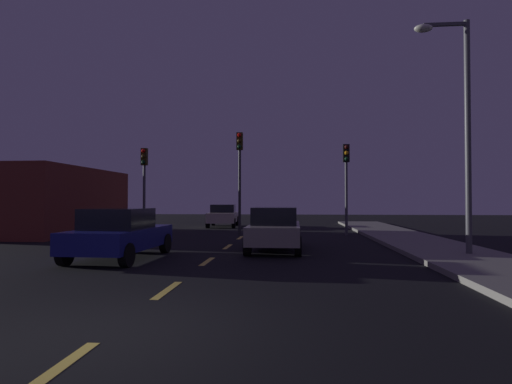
{
  "coord_description": "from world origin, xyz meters",
  "views": [
    {
      "loc": [
        2.43,
        -5.29,
        1.75
      ],
      "look_at": [
        0.78,
        13.66,
        2.15
      ],
      "focal_mm": 28.83,
      "sensor_mm": 36.0,
      "label": 1
    }
  ],
  "objects_px": {
    "traffic_signal_left": "(144,173)",
    "traffic_signal_center": "(240,163)",
    "car_oncoming_far": "(223,215)",
    "traffic_signal_right": "(346,171)",
    "car_adjacent_lane": "(120,233)",
    "car_stopped_ahead": "(275,228)",
    "street_lamp_right": "(460,115)"
  },
  "relations": [
    {
      "from": "traffic_signal_right",
      "to": "traffic_signal_left",
      "type": "bearing_deg",
      "value": -180.0
    },
    {
      "from": "traffic_signal_right",
      "to": "car_adjacent_lane",
      "type": "bearing_deg",
      "value": -131.2
    },
    {
      "from": "traffic_signal_left",
      "to": "street_lamp_right",
      "type": "bearing_deg",
      "value": -31.77
    },
    {
      "from": "car_oncoming_far",
      "to": "traffic_signal_center",
      "type": "bearing_deg",
      "value": -73.04
    },
    {
      "from": "traffic_signal_center",
      "to": "car_oncoming_far",
      "type": "distance_m",
      "value": 7.23
    },
    {
      "from": "traffic_signal_left",
      "to": "car_stopped_ahead",
      "type": "bearing_deg",
      "value": -41.55
    },
    {
      "from": "street_lamp_right",
      "to": "traffic_signal_left",
      "type": "bearing_deg",
      "value": 148.23
    },
    {
      "from": "traffic_signal_center",
      "to": "street_lamp_right",
      "type": "distance_m",
      "value": 11.19
    },
    {
      "from": "traffic_signal_left",
      "to": "traffic_signal_center",
      "type": "bearing_deg",
      "value": 0.02
    },
    {
      "from": "car_stopped_ahead",
      "to": "car_adjacent_lane",
      "type": "xyz_separation_m",
      "value": [
        -4.56,
        -2.68,
        -0.0
      ]
    },
    {
      "from": "traffic_signal_right",
      "to": "car_oncoming_far",
      "type": "relative_size",
      "value": 1.15
    },
    {
      "from": "car_oncoming_far",
      "to": "street_lamp_right",
      "type": "relative_size",
      "value": 0.55
    },
    {
      "from": "car_oncoming_far",
      "to": "traffic_signal_left",
      "type": "bearing_deg",
      "value": -116.38
    },
    {
      "from": "traffic_signal_left",
      "to": "car_oncoming_far",
      "type": "distance_m",
      "value": 7.48
    },
    {
      "from": "traffic_signal_left",
      "to": "traffic_signal_right",
      "type": "xyz_separation_m",
      "value": [
        10.5,
        0.0,
        0.05
      ]
    },
    {
      "from": "car_oncoming_far",
      "to": "street_lamp_right",
      "type": "bearing_deg",
      "value": -55.75
    },
    {
      "from": "car_stopped_ahead",
      "to": "street_lamp_right",
      "type": "xyz_separation_m",
      "value": [
        5.73,
        -1.64,
        3.6
      ]
    },
    {
      "from": "traffic_signal_right",
      "to": "car_adjacent_lane",
      "type": "xyz_separation_m",
      "value": [
        -7.9,
        -9.03,
        -2.48
      ]
    },
    {
      "from": "traffic_signal_left",
      "to": "traffic_signal_center",
      "type": "distance_m",
      "value": 5.1
    },
    {
      "from": "car_adjacent_lane",
      "to": "car_oncoming_far",
      "type": "height_order",
      "value": "car_adjacent_lane"
    },
    {
      "from": "traffic_signal_left",
      "to": "car_oncoming_far",
      "type": "bearing_deg",
      "value": 63.62
    },
    {
      "from": "traffic_signal_right",
      "to": "street_lamp_right",
      "type": "distance_m",
      "value": 8.4
    },
    {
      "from": "traffic_signal_center",
      "to": "car_adjacent_lane",
      "type": "height_order",
      "value": "traffic_signal_center"
    },
    {
      "from": "traffic_signal_right",
      "to": "car_stopped_ahead",
      "type": "distance_m",
      "value": 7.58
    },
    {
      "from": "car_stopped_ahead",
      "to": "street_lamp_right",
      "type": "relative_size",
      "value": 0.62
    },
    {
      "from": "traffic_signal_center",
      "to": "car_adjacent_lane",
      "type": "xyz_separation_m",
      "value": [
        -2.48,
        -9.03,
        -2.91
      ]
    },
    {
      "from": "traffic_signal_left",
      "to": "street_lamp_right",
      "type": "distance_m",
      "value": 15.2
    },
    {
      "from": "car_oncoming_far",
      "to": "traffic_signal_right",
      "type": "bearing_deg",
      "value": -40.73
    },
    {
      "from": "car_stopped_ahead",
      "to": "car_adjacent_lane",
      "type": "bearing_deg",
      "value": -149.53
    },
    {
      "from": "street_lamp_right",
      "to": "car_oncoming_far",
      "type": "bearing_deg",
      "value": 124.25
    },
    {
      "from": "car_stopped_ahead",
      "to": "car_oncoming_far",
      "type": "xyz_separation_m",
      "value": [
        -4.02,
        12.68,
        -0.01
      ]
    },
    {
      "from": "car_stopped_ahead",
      "to": "car_oncoming_far",
      "type": "relative_size",
      "value": 1.14
    }
  ]
}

